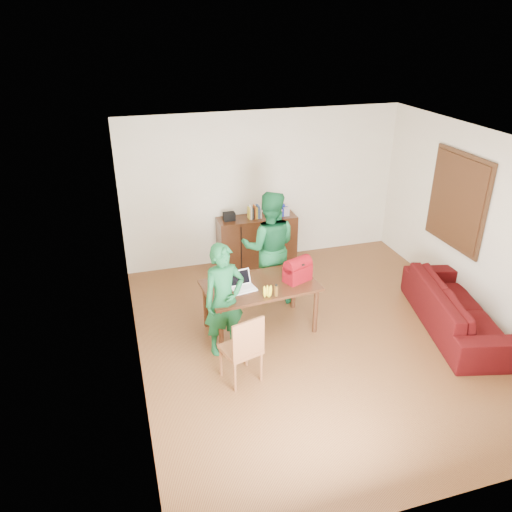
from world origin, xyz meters
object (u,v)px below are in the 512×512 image
object	(u,v)px
table	(260,290)
laptop	(244,287)
person_near	(224,300)
red_bag	(298,272)
sofa	(457,308)
bottle	(276,290)
chair	(241,361)
person_far	(269,247)

from	to	relation	value
table	laptop	world-z (taller)	laptop
person_near	red_bag	distance (m)	1.17
red_bag	sofa	xyz separation A→B (m)	(2.18, -0.72, -0.55)
table	red_bag	bearing A→B (deg)	-9.55
laptop	bottle	bearing A→B (deg)	-47.42
chair	laptop	xyz separation A→B (m)	(0.29, 0.92, 0.50)
laptop	sofa	size ratio (longest dim) A/B	0.16
chair	red_bag	world-z (taller)	red_bag
chair	laptop	world-z (taller)	laptop
laptop	table	bearing A→B (deg)	6.69
person_far	bottle	xyz separation A→B (m)	(-0.28, -1.17, -0.08)
person_far	laptop	world-z (taller)	person_far
chair	bottle	bearing A→B (deg)	28.64
bottle	table	bearing A→B (deg)	107.56
chair	person_far	world-z (taller)	person_far
laptop	red_bag	world-z (taller)	red_bag
person_far	bottle	bearing A→B (deg)	92.74
bottle	chair	bearing A→B (deg)	-135.77
person_far	bottle	distance (m)	1.21
person_far	red_bag	size ratio (longest dim) A/B	4.73
person_near	person_far	size ratio (longest dim) A/B	0.87
chair	person_near	world-z (taller)	person_near
table	person_near	size ratio (longest dim) A/B	1.05
table	bottle	size ratio (longest dim) A/B	9.57
person_near	red_bag	bearing A→B (deg)	3.53
person_far	sofa	bearing A→B (deg)	162.09
table	sofa	distance (m)	2.84
person_far	table	bearing A→B (deg)	80.37
sofa	chair	bearing A→B (deg)	107.74
person_near	sofa	distance (m)	3.37
laptop	red_bag	size ratio (longest dim) A/B	0.94
person_near	chair	bearing A→B (deg)	-97.14
table	person_far	bearing A→B (deg)	59.05
red_bag	sofa	world-z (taller)	red_bag
red_bag	person_near	bearing A→B (deg)	173.15
red_bag	bottle	bearing A→B (deg)	-165.35
laptop	chair	bearing A→B (deg)	-117.57
chair	red_bag	bearing A→B (deg)	25.89
bottle	red_bag	bearing A→B (deg)	36.69
table	chair	size ratio (longest dim) A/B	1.72
person_near	sofa	bearing A→B (deg)	-18.84
bottle	sofa	world-z (taller)	bottle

